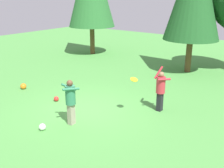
{
  "coord_description": "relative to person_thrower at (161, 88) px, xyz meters",
  "views": [
    {
      "loc": [
        6.75,
        -7.12,
        4.34
      ],
      "look_at": [
        0.85,
        0.66,
        1.05
      ],
      "focal_mm": 43.82,
      "sensor_mm": 36.0,
      "label": 1
    }
  ],
  "objects": [
    {
      "name": "person_thrower",
      "position": [
        0.0,
        0.0,
        0.0
      ],
      "size": [
        0.65,
        0.64,
        1.72
      ],
      "rotation": [
        0.0,
        0.0,
        -2.12
      ],
      "color": "black",
      "rests_on": "ground_plane"
    },
    {
      "name": "ball_white",
      "position": [
        -2.34,
        -3.76,
        -0.81
      ],
      "size": [
        0.23,
        0.23,
        0.23
      ],
      "primitive_type": "sphere",
      "color": "white",
      "rests_on": "ground_plane"
    },
    {
      "name": "ground_plane",
      "position": [
        -2.36,
        -1.7,
        -0.92
      ],
      "size": [
        40.0,
        40.0,
        0.0
      ],
      "primitive_type": "plane",
      "color": "#4C9342"
    },
    {
      "name": "ball_red",
      "position": [
        -3.89,
        -1.76,
        -0.82
      ],
      "size": [
        0.21,
        0.21,
        0.21
      ],
      "primitive_type": "sphere",
      "color": "red",
      "rests_on": "ground_plane"
    },
    {
      "name": "frisbee",
      "position": [
        -0.58,
        -0.96,
        0.46
      ],
      "size": [
        0.33,
        0.34,
        0.11
      ],
      "color": "yellow"
    },
    {
      "name": "person_catcher",
      "position": [
        -1.89,
        -2.85,
        0.02
      ],
      "size": [
        0.7,
        0.72,
        1.6
      ],
      "rotation": [
        0.0,
        0.0,
        0.97
      ],
      "color": "gray",
      "rests_on": "ground_plane"
    },
    {
      "name": "ball_orange",
      "position": [
        -6.28,
        -1.66,
        -0.79
      ],
      "size": [
        0.28,
        0.28,
        0.28
      ],
      "primitive_type": "sphere",
      "color": "orange",
      "rests_on": "ground_plane"
    }
  ]
}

